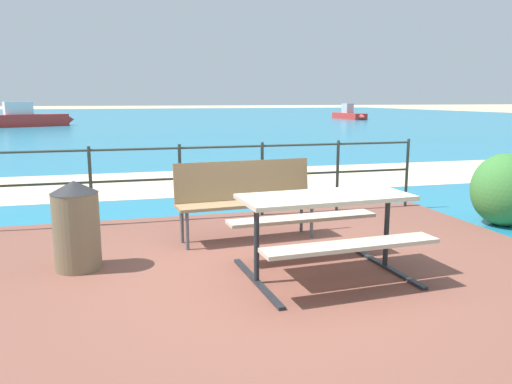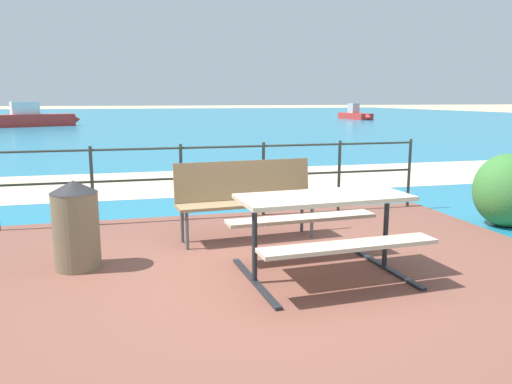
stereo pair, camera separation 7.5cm
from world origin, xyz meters
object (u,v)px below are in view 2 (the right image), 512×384
Objects in this scene: trash_bin at (76,225)px; boat_near at (355,115)px; park_bench at (246,193)px; picnic_table at (323,216)px; boat_mid at (33,118)px.

boat_near is at bearing 60.51° from trash_bin.
boat_near is at bearing 58.37° from park_bench.
picnic_table is 30.58m from boat_mid.
boat_near reaches higher than picnic_table.
trash_bin is 29.31m from boat_mid.
boat_near is (17.45, 33.53, -0.25)m from park_bench.
picnic_table is 0.31× the size of boat_mid.
boat_near is 24.91m from boat_mid.
boat_mid is (-24.34, -5.29, 0.13)m from boat_near.
boat_mid is (-7.30, 29.69, -0.14)m from picnic_table.
park_bench reaches higher than picnic_table.
boat_mid is (-5.02, 28.88, -0.00)m from trash_bin.
picnic_table is 1.88× the size of trash_bin.
park_bench reaches higher than trash_bin.
boat_mid is at bearing 99.59° from park_bench.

